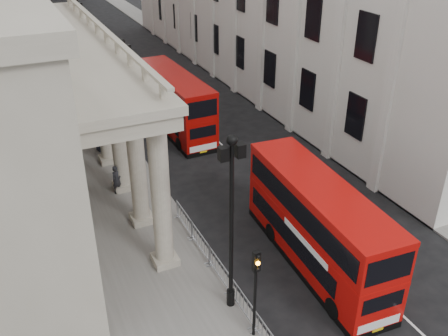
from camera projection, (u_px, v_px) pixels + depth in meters
The scene contains 13 objects.
sidewalk_west at pixel (73, 114), 42.22m from camera, with size 6.00×140.00×0.12m, color slate.
sidewalk_east at pixel (246, 87), 48.32m from camera, with size 3.00×140.00×0.12m, color slate.
kerb at pixel (108, 108), 43.31m from camera, with size 0.20×140.00×0.14m, color slate.
lamp_post_south at pixel (231, 215), 20.04m from camera, with size 1.05×0.44×8.32m.
lamp_post_mid at pixel (127, 92), 32.82m from camera, with size 1.05×0.44×8.32m.
lamp_post_north at pixel (80, 38), 45.60m from camera, with size 1.05×0.44×8.32m.
traffic_light at pixel (256, 279), 19.32m from camera, with size 0.28×0.33×4.30m.
crowd_barriers at pixel (254, 320), 20.73m from camera, with size 0.50×18.75×1.10m.
bus_near at pixel (317, 223), 23.99m from camera, with size 3.12×10.52×4.49m.
bus_far at pixel (175, 101), 38.45m from camera, with size 2.86×10.54×4.52m.
pedestrian_a at pixel (117, 180), 30.37m from camera, with size 0.66×0.44×1.82m, color black.
pedestrian_b at pixel (79, 198), 28.59m from camera, with size 0.83×0.65×1.71m, color #292521.
pedestrian_c at pixel (100, 138), 35.50m from camera, with size 0.93×0.61×1.91m, color black.
Camera 1 is at (-7.90, -11.07, 16.08)m, focal length 40.00 mm.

